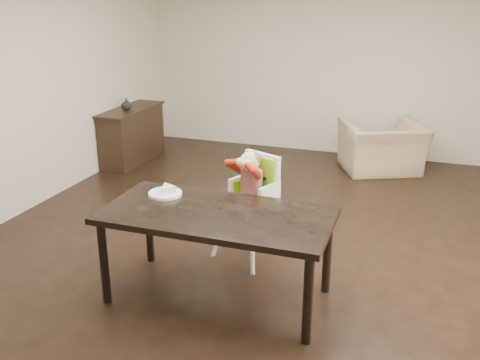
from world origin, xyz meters
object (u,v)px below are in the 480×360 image
object	(u,v)px
dining_table	(217,221)
armchair	(383,139)
high_chair	(253,183)
sideboard	(132,135)

from	to	relation	value
dining_table	armchair	size ratio (longest dim) A/B	1.72
high_chair	armchair	world-z (taller)	high_chair
armchair	sideboard	distance (m)	3.55
dining_table	high_chair	xyz separation A→B (m)	(0.04, 0.79, 0.06)
dining_table	sideboard	xyz separation A→B (m)	(-2.52, 3.03, -0.27)
sideboard	dining_table	bearing A→B (deg)	-50.19
high_chair	dining_table	bearing A→B (deg)	-68.88
sideboard	armchair	bearing A→B (deg)	11.89
dining_table	high_chair	distance (m)	0.79
dining_table	armchair	xyz separation A→B (m)	(0.95, 3.76, -0.21)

